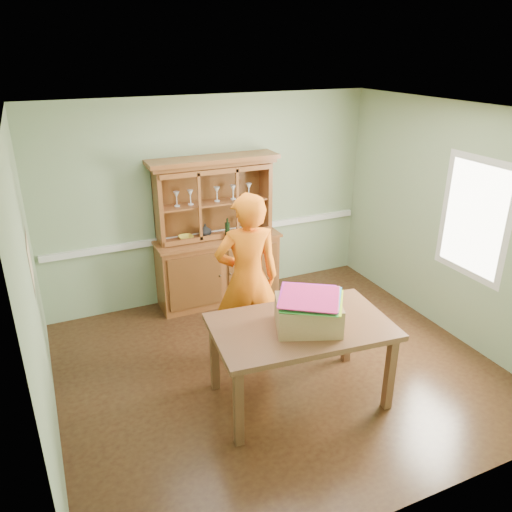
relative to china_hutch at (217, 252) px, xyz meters
name	(u,v)px	position (x,y,z in m)	size (l,w,h in m)	color
floor	(277,368)	(0.03, -1.78, -0.70)	(4.50, 4.50, 0.00)	#452B16
ceiling	(282,113)	(0.03, -1.78, 2.00)	(4.50, 4.50, 0.00)	white
wall_back	(212,201)	(0.03, 0.22, 0.65)	(4.50, 4.50, 0.00)	gray
wall_left	(33,297)	(-2.22, -1.78, 0.65)	(4.00, 4.00, 0.00)	gray
wall_right	(453,223)	(2.28, -1.78, 0.65)	(4.00, 4.00, 0.00)	gray
wall_front	(418,362)	(0.03, -3.78, 0.65)	(4.50, 4.50, 0.00)	gray
chair_rail	(213,233)	(0.03, 0.20, 0.20)	(4.41, 0.05, 0.08)	silver
framed_map	(31,261)	(-2.20, -1.48, 0.85)	(0.03, 0.60, 0.46)	#372516
window_panel	(474,219)	(2.26, -2.08, 0.80)	(0.03, 0.96, 1.36)	silver
china_hutch	(217,252)	(0.00, 0.00, 0.00)	(1.68, 0.55, 1.97)	brown
dining_table	(301,333)	(0.00, -2.30, 0.04)	(1.76, 1.16, 0.84)	brown
cardboard_box	(308,315)	(0.03, -2.37, 0.28)	(0.58, 0.46, 0.27)	#93704C
kite_stack	(311,298)	(0.05, -2.37, 0.44)	(0.70, 0.70, 0.05)	#D5F41E
person	(247,279)	(-0.17, -1.42, 0.26)	(0.70, 0.46, 1.91)	orange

